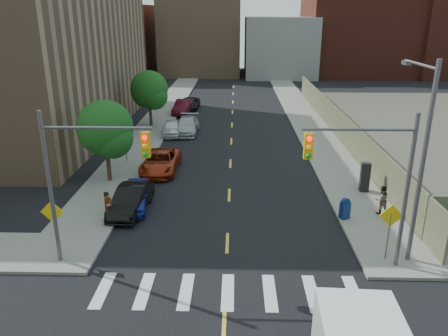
# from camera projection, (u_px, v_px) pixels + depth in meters

# --- Properties ---
(sidewalk_nw) EXTENTS (3.50, 73.00, 0.15)m
(sidewalk_nw) POSITION_uv_depth(u_px,v_px,m) (169.00, 105.00, 53.15)
(sidewalk_nw) COLOR gray
(sidewalk_nw) RESTS_ON ground
(sidewalk_ne) EXTENTS (3.50, 73.00, 0.15)m
(sidewalk_ne) POSITION_uv_depth(u_px,v_px,m) (297.00, 106.00, 52.76)
(sidewalk_ne) COLOR gray
(sidewalk_ne) RESTS_ON ground
(fence_north) EXTENTS (0.12, 44.00, 2.50)m
(fence_north) POSITION_uv_depth(u_px,v_px,m) (337.00, 123.00, 39.61)
(fence_north) COLOR #5B5D41
(fence_north) RESTS_ON ground
(bg_bldg_west) EXTENTS (14.00, 18.00, 12.00)m
(bg_bldg_west) POSITION_uv_depth(u_px,v_px,m) (112.00, 40.00, 78.36)
(bg_bldg_west) COLOR #592319
(bg_bldg_west) RESTS_ON ground
(bg_bldg_midwest) EXTENTS (14.00, 16.00, 15.00)m
(bg_bldg_midwest) POSITION_uv_depth(u_px,v_px,m) (201.00, 31.00, 79.34)
(bg_bldg_midwest) COLOR #8C6B4C
(bg_bldg_midwest) RESTS_ON ground
(bg_bldg_center) EXTENTS (12.00, 16.00, 10.00)m
(bg_bldg_center) POSITION_uv_depth(u_px,v_px,m) (279.00, 46.00, 77.94)
(bg_bldg_center) COLOR gray
(bg_bldg_center) RESTS_ON ground
(bg_bldg_east) EXTENTS (18.00, 18.00, 16.00)m
(bg_bldg_east) POSITION_uv_depth(u_px,v_px,m) (356.00, 29.00, 78.47)
(bg_bldg_east) COLOR #592319
(bg_bldg_east) RESTS_ON ground
(signal_nw) EXTENTS (4.59, 0.30, 7.00)m
(signal_nw) POSITION_uv_depth(u_px,v_px,m) (83.00, 169.00, 18.19)
(signal_nw) COLOR #59595E
(signal_nw) RESTS_ON ground
(signal_ne) EXTENTS (4.59, 0.30, 7.00)m
(signal_ne) POSITION_uv_depth(u_px,v_px,m) (372.00, 172.00, 17.89)
(signal_ne) COLOR #59595E
(signal_ne) RESTS_ON ground
(streetlight_ne) EXTENTS (0.25, 3.70, 9.00)m
(streetlight_ne) POSITION_uv_depth(u_px,v_px,m) (421.00, 149.00, 18.44)
(streetlight_ne) COLOR #59595E
(streetlight_ne) RESTS_ON ground
(warn_sign_nw) EXTENTS (1.06, 0.06, 2.83)m
(warn_sign_nw) POSITION_uv_depth(u_px,v_px,m) (53.00, 218.00, 19.55)
(warn_sign_nw) COLOR #59595E
(warn_sign_nw) RESTS_ON ground
(warn_sign_ne) EXTENTS (1.06, 0.06, 2.83)m
(warn_sign_ne) POSITION_uv_depth(u_px,v_px,m) (390.00, 222.00, 19.18)
(warn_sign_ne) COLOR #59595E
(warn_sign_ne) RESTS_ON ground
(warn_sign_midwest) EXTENTS (1.06, 0.06, 2.83)m
(warn_sign_midwest) POSITION_uv_depth(u_px,v_px,m) (125.00, 137.00, 32.27)
(warn_sign_midwest) COLOR #59595E
(warn_sign_midwest) RESTS_ON ground
(tree_west_near) EXTENTS (3.66, 3.64, 5.52)m
(tree_west_near) POSITION_uv_depth(u_px,v_px,m) (106.00, 131.00, 28.05)
(tree_west_near) COLOR #332114
(tree_west_near) RESTS_ON ground
(tree_west_far) EXTENTS (3.66, 3.64, 5.52)m
(tree_west_far) POSITION_uv_depth(u_px,v_px,m) (149.00, 92.00, 42.17)
(tree_west_far) COLOR #332114
(tree_west_far) RESTS_ON ground
(parked_car_blue) EXTENTS (2.06, 4.36, 1.44)m
(parked_car_blue) POSITION_uv_depth(u_px,v_px,m) (133.00, 196.00, 25.13)
(parked_car_blue) COLOR #1C299B
(parked_car_blue) RESTS_ON ground
(parked_car_black) EXTENTS (1.93, 4.58, 1.47)m
(parked_car_black) POSITION_uv_depth(u_px,v_px,m) (131.00, 200.00, 24.58)
(parked_car_black) COLOR black
(parked_car_black) RESTS_ON ground
(parked_car_red) EXTENTS (2.48, 5.23, 1.44)m
(parked_car_red) POSITION_uv_depth(u_px,v_px,m) (161.00, 162.00, 30.91)
(parked_car_red) COLOR #99290F
(parked_car_red) RESTS_ON ground
(parked_car_silver) EXTENTS (2.16, 5.12, 1.47)m
(parked_car_silver) POSITION_uv_depth(u_px,v_px,m) (187.00, 126.00, 40.76)
(parked_car_silver) COLOR #ACB0B4
(parked_car_silver) RESTS_ON ground
(parked_car_white) EXTENTS (1.81, 4.13, 1.39)m
(parked_car_white) POSITION_uv_depth(u_px,v_px,m) (172.00, 128.00, 40.13)
(parked_car_white) COLOR silver
(parked_car_white) RESTS_ON ground
(parked_car_maroon) EXTENTS (2.11, 4.82, 1.54)m
(parked_car_maroon) POSITION_uv_depth(u_px,v_px,m) (183.00, 107.00, 48.64)
(parked_car_maroon) COLOR #460E17
(parked_car_maroon) RESTS_ON ground
(parked_car_grey) EXTENTS (2.26, 4.62, 1.26)m
(parked_car_grey) POSITION_uv_depth(u_px,v_px,m) (190.00, 103.00, 51.32)
(parked_car_grey) COLOR black
(parked_car_grey) RESTS_ON ground
(mailbox) EXTENTS (0.59, 0.53, 1.19)m
(mailbox) POSITION_uv_depth(u_px,v_px,m) (345.00, 209.00, 23.50)
(mailbox) COLOR navy
(mailbox) RESTS_ON sidewalk_ne
(payphone) EXTENTS (0.59, 0.50, 1.85)m
(payphone) POSITION_uv_depth(u_px,v_px,m) (365.00, 177.00, 27.01)
(payphone) COLOR black
(payphone) RESTS_ON sidewalk_ne
(pedestrian_west) EXTENTS (0.62, 0.73, 1.69)m
(pedestrian_west) POSITION_uv_depth(u_px,v_px,m) (108.00, 207.00, 23.06)
(pedestrian_west) COLOR gray
(pedestrian_west) RESTS_ON sidewalk_nw
(pedestrian_east) EXTENTS (0.85, 0.69, 1.63)m
(pedestrian_east) POSITION_uv_depth(u_px,v_px,m) (381.00, 200.00, 23.99)
(pedestrian_east) COLOR gray
(pedestrian_east) RESTS_ON sidewalk_ne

